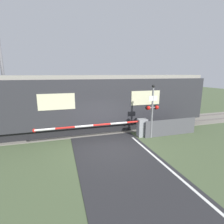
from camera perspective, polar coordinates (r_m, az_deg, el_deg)
name	(u,v)px	position (r m, az deg, el deg)	size (l,w,h in m)	color
ground_plane	(110,147)	(10.01, -0.53, -11.47)	(80.00, 80.00, 0.00)	#475638
track_bed	(97,128)	(13.28, -4.98, -5.26)	(36.00, 3.20, 0.13)	slate
train	(57,104)	(12.55, -17.51, 2.53)	(21.81, 2.82, 3.94)	black
crossing_barrier	(133,127)	(11.32, 6.84, -4.97)	(6.87, 0.44, 1.18)	gray
signal_post	(152,108)	(11.17, 13.04, 1.18)	(0.89, 0.26, 3.40)	gray
catenary_pole	(4,83)	(14.88, -31.80, 7.98)	(0.20, 1.90, 6.45)	slate
roadside_fence	(171,127)	(12.32, 18.69, -4.76)	(3.78, 0.06, 1.10)	#4C4C51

